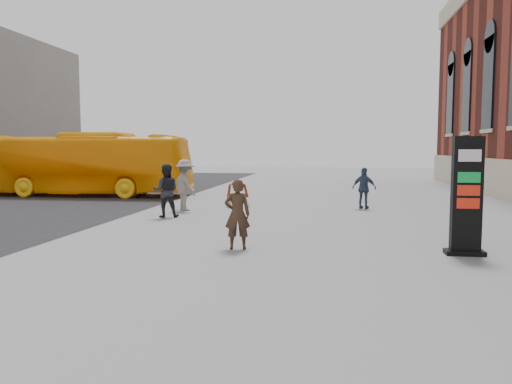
# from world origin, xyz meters

# --- Properties ---
(ground) EXTENTS (100.00, 100.00, 0.00)m
(ground) POSITION_xyz_m (0.00, 0.00, 0.00)
(ground) COLOR #9E9EA3
(info_pylon) EXTENTS (0.81, 0.41, 2.54)m
(info_pylon) POSITION_xyz_m (4.70, 0.71, 1.27)
(info_pylon) COLOR black
(info_pylon) RESTS_ON ground
(woman) EXTENTS (0.67, 0.62, 1.60)m
(woman) POSITION_xyz_m (-0.25, 0.59, 0.82)
(woman) COLOR #382619
(woman) RESTS_ON ground
(bus) EXTENTS (10.91, 2.70, 3.03)m
(bus) POSITION_xyz_m (-10.32, 12.18, 1.51)
(bus) COLOR #FCAA0B
(bus) RESTS_ON road
(pedestrian_a) EXTENTS (0.99, 0.85, 1.77)m
(pedestrian_a) POSITION_xyz_m (-3.58, 5.42, 0.88)
(pedestrian_a) COLOR black
(pedestrian_a) RESTS_ON ground
(pedestrian_b) EXTENTS (1.36, 1.34, 1.88)m
(pedestrian_b) POSITION_xyz_m (-3.47, 7.24, 0.94)
(pedestrian_b) COLOR gray
(pedestrian_b) RESTS_ON ground
(pedestrian_c) EXTENTS (0.99, 0.69, 1.56)m
(pedestrian_c) POSITION_xyz_m (3.08, 8.80, 0.78)
(pedestrian_c) COLOR #334159
(pedestrian_c) RESTS_ON ground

